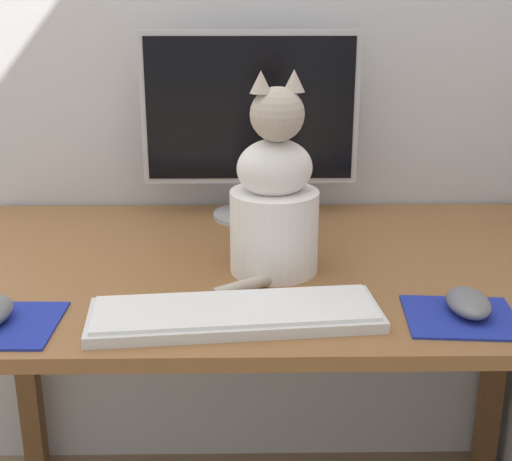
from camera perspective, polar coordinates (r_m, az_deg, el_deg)
The scene contains 6 objects.
desk at distance 1.41m, azimuth 0.79°, elevation -6.05°, with size 1.28×0.75×0.72m.
monitor at distance 1.58m, azimuth -0.48°, elevation 8.87°, with size 0.48×0.17×0.42m.
keyboard at distance 1.14m, azimuth -1.69°, elevation -6.68°, with size 0.47×0.19×0.02m.
mousepad_right at distance 1.19m, azimuth 16.06°, elevation -6.69°, with size 0.19×0.17×0.00m.
computer_mouse_right at distance 1.20m, azimuth 16.63°, elevation -5.55°, with size 0.07×0.11×0.03m.
cat at distance 1.29m, azimuth 1.49°, elevation 2.46°, with size 0.21×0.25×0.37m.
Camera 1 is at (-0.04, -1.28, 1.23)m, focal length 50.00 mm.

